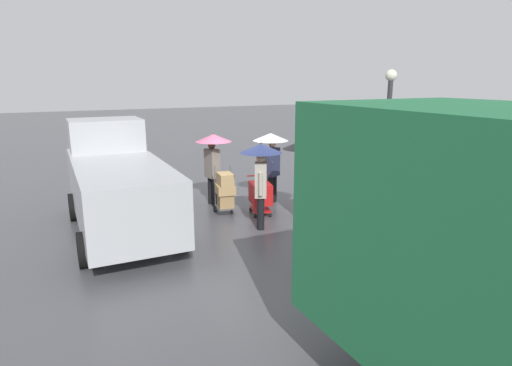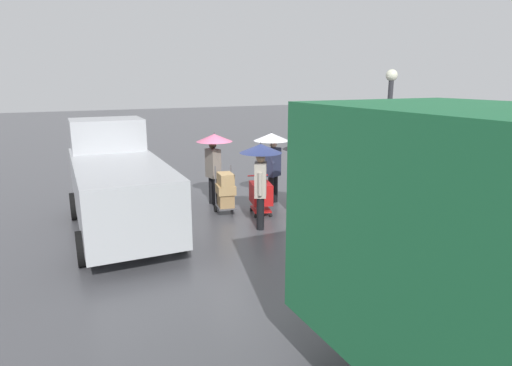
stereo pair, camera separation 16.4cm
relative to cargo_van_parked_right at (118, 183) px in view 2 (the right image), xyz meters
The scene contains 12 objects.
ground_plane 3.47m from the cargo_van_parked_right, behind, with size 90.00×90.00×0.00m, color #4C4C51.
slush_patch_near_cluster 6.86m from the cargo_van_parked_right, 124.09° to the left, with size 2.14×2.14×0.01m, color #999BA0.
slush_patch_under_van 7.23m from the cargo_van_parked_right, 130.70° to the left, with size 1.40×1.40×0.01m, color #ADAFB5.
slush_patch_mid_street 6.29m from the cargo_van_parked_right, 162.06° to the left, with size 1.64×1.64×0.01m, color #999BA0.
cargo_van_parked_right is the anchor object (origin of this frame).
shopping_cart_vendor 3.74m from the cargo_van_parked_right, behind, with size 0.73×0.93×1.02m.
hand_dolly_boxes 2.84m from the cargo_van_parked_right, behind, with size 0.61×0.77×1.32m.
pedestrian_pink_side 3.07m from the cargo_van_parked_right, 159.45° to the right, with size 1.04×1.04×2.15m.
pedestrian_black_side 3.47m from the cargo_van_parked_right, 157.41° to the left, with size 1.04×1.04×2.15m.
pedestrian_white_side 4.50m from the cargo_van_parked_right, behind, with size 1.04×1.04×2.15m.
pedestrian_far_side 4.65m from the cargo_van_parked_right, 164.32° to the left, with size 1.04×1.04×2.15m.
street_lamp 6.69m from the cargo_van_parked_right, 158.39° to the left, with size 0.28×0.28×3.86m.
Camera 2 is at (4.55, 9.99, 3.63)m, focal length 30.19 mm.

